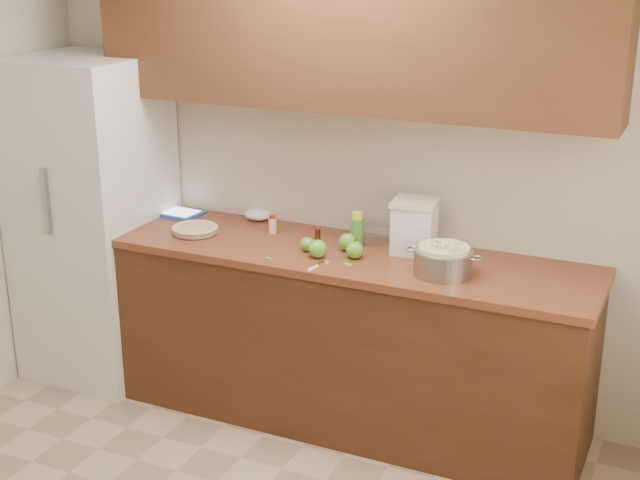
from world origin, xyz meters
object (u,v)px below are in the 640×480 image
at_px(pie, 195,230).
at_px(flour_canister, 415,226).
at_px(tablet, 179,213).
at_px(colander, 443,261).

distance_m(pie, flour_canister, 1.16).
bearing_deg(flour_canister, tablet, 178.24).
bearing_deg(pie, tablet, 136.53).
distance_m(colander, flour_canister, 0.33).
bearing_deg(colander, pie, 178.69).
height_order(colander, tablet, colander).
distance_m(colander, tablet, 1.65).
height_order(pie, tablet, pie).
distance_m(pie, colander, 1.36).
xyz_separation_m(pie, tablet, (-0.26, 0.25, -0.01)).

